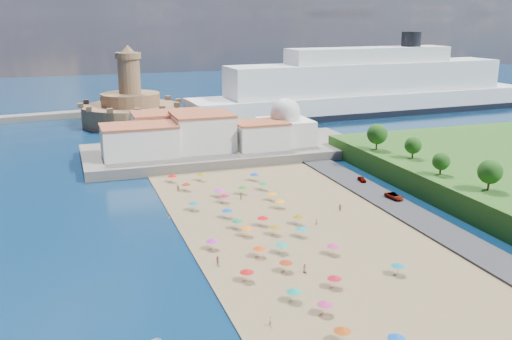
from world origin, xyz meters
name	(u,v)px	position (x,y,z in m)	size (l,w,h in m)	color
ground	(277,240)	(0.00, 0.00, 0.00)	(700.00, 700.00, 0.00)	#071938
terrace	(225,151)	(10.00, 73.00, 1.50)	(90.00, 36.00, 3.00)	#59544C
jetty	(142,135)	(-12.00, 108.00, 1.20)	(18.00, 70.00, 2.40)	#59544C
waterfront_buildings	(185,134)	(-3.05, 73.64, 7.88)	(57.00, 29.00, 11.00)	silver
domed_building	(285,126)	(30.00, 71.00, 8.97)	(16.00, 16.00, 15.00)	silver
fortress	(131,108)	(-12.00, 138.00, 6.68)	(40.00, 40.00, 32.40)	#8D6846
cruise_ship	(368,90)	(93.96, 129.44, 10.86)	(168.65, 32.93, 36.66)	black
beach_parasols	(291,253)	(-1.69, -11.53, 2.15)	(30.41, 117.35, 2.20)	gray
beachgoers	(280,255)	(-3.04, -9.31, 1.13)	(39.99, 97.40, 1.87)	tan
parked_cars	(411,205)	(36.00, 6.75, 1.38)	(3.11, 72.18, 1.44)	gray
hillside_trees	(505,180)	(49.29, -7.30, 10.20)	(14.97, 104.40, 7.67)	#382314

